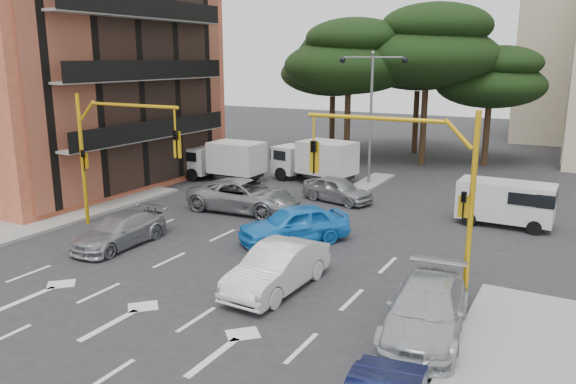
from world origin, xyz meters
name	(u,v)px	position (x,y,z in m)	size (l,w,h in m)	color
ground	(212,269)	(0.00, 0.00, 0.00)	(120.00, 120.00, 0.00)	#28282B
median_strip	(369,184)	(0.00, 16.00, 0.07)	(1.40, 6.00, 0.15)	gray
apartment_orange	(47,69)	(-17.95, 8.00, 6.85)	(15.19, 16.15, 13.70)	#B55539
pine_left_near	(349,57)	(-3.94, 21.96, 7.60)	(9.15, 9.15, 10.23)	#382616
pine_center	(428,46)	(1.06, 23.96, 8.30)	(9.98, 9.98, 11.16)	#382616
pine_left_far	(334,66)	(-6.94, 25.96, 6.91)	(8.32, 8.32, 9.30)	#382616
pine_right	(492,77)	(5.06, 25.96, 6.22)	(7.49, 7.49, 8.37)	#382616
pine_back	(420,57)	(-0.94, 28.96, 7.60)	(9.15, 9.15, 10.23)	#382616
signal_mast_right	(416,174)	(6.80, 1.99, 3.88)	(5.79, 0.37, 6.00)	gold
signal_mast_left	(110,144)	(-6.80, 1.99, 3.88)	(5.79, 0.37, 6.00)	gold
street_lamp_center	(372,95)	(0.00, 16.00, 5.43)	(4.16, 0.36, 7.77)	slate
car_white_hatch	(277,268)	(3.00, -0.42, 0.76)	(1.62, 4.64, 1.53)	silver
car_blue_compact	(294,224)	(1.17, 4.15, 0.79)	(1.87, 4.66, 1.59)	blue
car_silver_wagon	(119,230)	(-4.92, 0.38, 0.64)	(1.80, 4.43, 1.29)	#929499
car_silver_cross_a	(245,196)	(-3.33, 7.33, 0.79)	(2.64, 5.72, 1.59)	gray
car_silver_cross_b	(337,189)	(0.00, 11.30, 0.68)	(1.60, 3.98, 1.36)	#999DA1
car_silver_parked	(426,310)	(8.18, -1.18, 0.73)	(2.06, 5.06, 1.47)	#AFB3B8
van_white	(505,203)	(8.50, 11.00, 1.04)	(1.87, 4.14, 2.07)	silver
box_truck_a	(224,161)	(-8.24, 12.59, 1.27)	(2.16, 5.15, 2.54)	silver
box_truck_b	(314,161)	(-3.25, 15.07, 1.32)	(2.25, 5.36, 2.64)	silver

